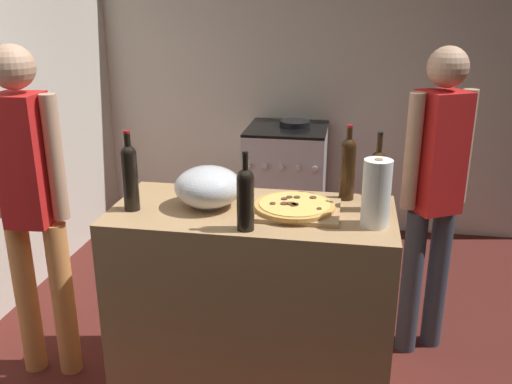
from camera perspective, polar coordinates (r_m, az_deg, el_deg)
ground_plane at (r=3.62m, az=2.24°, el=-11.50°), size 3.85×3.31×0.02m
kitchen_wall_rear at (r=4.54m, az=4.91°, el=12.37°), size 3.85×0.10×2.60m
kitchen_wall_left at (r=3.75m, az=-24.07°, el=9.36°), size 0.10×3.31×2.60m
counter at (r=2.73m, az=-0.37°, el=-10.99°), size 1.28×0.60×0.93m
cutting_board at (r=2.50m, az=3.93°, el=-1.85°), size 0.40×0.32×0.02m
pizza at (r=2.49m, az=3.94°, el=-1.40°), size 0.36×0.36×0.03m
mixing_bowl at (r=2.54m, az=-4.88°, el=0.52°), size 0.31×0.31×0.19m
paper_towel_roll at (r=2.35m, az=12.14°, el=-0.14°), size 0.12×0.12×0.29m
wine_bottle_dark at (r=2.53m, az=-12.71°, el=1.76°), size 0.07×0.07×0.36m
wine_bottle_clear at (r=2.64m, az=9.32°, el=2.62°), size 0.07×0.07×0.36m
wine_bottle_green at (r=2.26m, az=-1.08°, el=-0.47°), size 0.07×0.07×0.33m
wine_bottle_amber at (r=2.53m, az=12.22°, el=1.43°), size 0.07×0.07×0.36m
stove at (r=4.34m, az=3.10°, el=0.73°), size 0.59×0.63×0.96m
person_in_stripes at (r=2.83m, az=-21.93°, el=-0.63°), size 0.36×0.21×1.65m
person_in_red at (r=2.96m, az=17.72°, el=0.51°), size 0.34×0.28×1.62m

